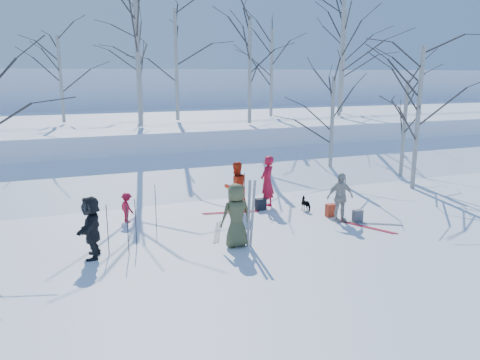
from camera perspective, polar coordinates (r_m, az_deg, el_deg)
name	(u,v)px	position (r m, az deg, el deg)	size (l,w,h in m)	color
ground	(259,233)	(13.96, 2.28, -6.48)	(120.00, 120.00, 0.00)	white
snow_ramp	(193,180)	(20.28, -5.73, 0.01)	(70.00, 9.50, 1.40)	white
snow_plateau	(148,134)	(29.76, -11.10, 5.55)	(70.00, 18.00, 2.20)	white
far_hill	(109,101)	(50.40, -15.67, 9.31)	(90.00, 30.00, 6.00)	white
skier_olive_center	(236,215)	(12.65, -0.47, -4.33)	(0.86, 0.56, 1.76)	#4A4F2F
skier_red_north	(267,182)	(16.41, 3.34, -0.22)	(0.67, 0.44, 1.84)	red
skier_redor_behind	(236,187)	(15.84, -0.49, -0.87)	(0.85, 0.66, 1.74)	red
skier_red_seated	(127,208)	(15.25, -13.61, -3.28)	(0.62, 0.36, 0.96)	red
skier_cream_east	(340,197)	(15.15, 12.10, -2.08)	(0.93, 0.39, 1.58)	beige
skier_grey_west	(92,227)	(12.50, -17.65, -5.50)	(1.50, 0.48, 1.62)	black
dog	(307,204)	(16.27, 8.11, -2.91)	(0.26, 0.58, 0.49)	black
upright_ski_left	(249,214)	(12.54, 1.07, -4.15)	(0.07, 0.02, 1.90)	silver
upright_ski_right	(253,214)	(12.53, 1.56, -4.17)	(0.07, 0.02, 1.90)	silver
ski_pair_a	(366,227)	(14.97, 15.16, -5.55)	(1.03, 1.79, 0.02)	#AE1828
ski_pair_b	(218,231)	(14.07, -2.75, -6.28)	(0.88, 1.84, 0.02)	silver
ski_pair_c	(231,212)	(15.94, -1.16, -3.98)	(1.90, 0.57, 0.02)	#AE1828
ski_pair_d	(369,223)	(15.34, 15.47, -5.12)	(1.73, 1.16, 0.02)	silver
ski_pole_a	(128,230)	(12.45, -13.52, -5.99)	(0.02, 0.02, 1.34)	black
ski_pole_b	(108,230)	(12.64, -15.84, -5.85)	(0.02, 0.02, 1.34)	black
ski_pole_c	(345,197)	(15.76, 12.63, -2.00)	(0.02, 0.02, 1.34)	black
ski_pole_d	(244,192)	(15.93, 0.55, -1.53)	(0.02, 0.02, 1.34)	black
ski_pole_e	(136,223)	(13.01, -12.59, -5.12)	(0.02, 0.02, 1.34)	black
ski_pole_f	(156,206)	(14.51, -10.25, -3.15)	(0.02, 0.02, 1.34)	black
backpack_red	(331,210)	(15.78, 11.01, -3.63)	(0.32, 0.22, 0.42)	#B8341C
backpack_grey	(358,216)	(15.41, 14.14, -4.26)	(0.30, 0.20, 0.38)	#575B5F
backpack_dark	(261,204)	(16.24, 2.52, -2.98)	(0.34, 0.24, 0.40)	black
birch_plateau_a	(342,53)	(28.48, 12.30, 14.92)	(5.67, 5.67, 7.24)	silver
birch_plateau_b	(343,62)	(31.82, 12.48, 13.84)	(5.05, 5.05, 6.35)	silver
birch_plateau_d	(61,80)	(25.65, -21.02, 11.36)	(3.61, 3.61, 4.30)	silver
birch_plateau_e	(272,74)	(27.62, 3.87, 12.82)	(4.03, 4.03, 4.90)	silver
birch_plateau_f	(250,71)	(23.73, 1.19, 13.20)	(4.23, 4.23, 5.18)	silver
birch_plateau_g	(140,70)	(29.18, -12.11, 13.03)	(4.36, 4.36, 5.37)	silver
birch_plateau_h	(176,65)	(25.54, -7.77, 13.67)	(4.61, 4.61, 5.73)	silver
birch_plateau_i	(137,46)	(23.00, -12.42, 15.71)	(5.78, 5.78, 7.41)	silver
birch_edge_b	(418,119)	(20.19, 20.85, 6.93)	(4.58, 4.58, 5.69)	silver
birch_edge_c	(404,130)	(22.07, 19.36, 5.75)	(3.66, 3.66, 4.37)	silver
birch_edge_e	(332,128)	(21.37, 11.13, 6.22)	(3.76, 3.76, 4.52)	silver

